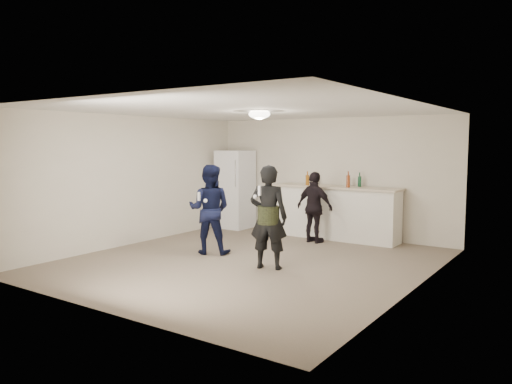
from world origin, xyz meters
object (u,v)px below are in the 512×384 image
Objects in this scene: woman at (268,217)px; spectator at (315,207)px; fridge at (235,189)px; counter at (336,213)px; man at (209,209)px; shaker at (315,181)px.

woman is 2.29m from spectator.
fridge is 1.10× the size of woman.
woman is at bearing 108.70° from spectator.
fridge is 3.92m from woman.
spectator is at bearing -105.60° from counter.
man is 2.22m from spectator.
fridge reaches higher than shaker.
shaker is at bearing -93.71° from woman.
fridge is 1.28× the size of spectator.
counter is 0.86m from shaker.
woman is (0.75, -3.00, -0.36)m from shaker.
spectator is (-0.17, -0.61, 0.18)m from counter.
shaker is 0.11× the size of man.
man is 0.97× the size of woman.
spectator reaches higher than counter.
counter is 1.59× the size of woman.
counter is 2.89m from woman.
fridge is at bearing -3.68° from spectator.
spectator is (-0.37, 2.26, -0.11)m from woman.
woman is at bearing 142.82° from man.
spectator is (0.38, -0.74, -0.47)m from shaker.
fridge is 2.79m from man.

